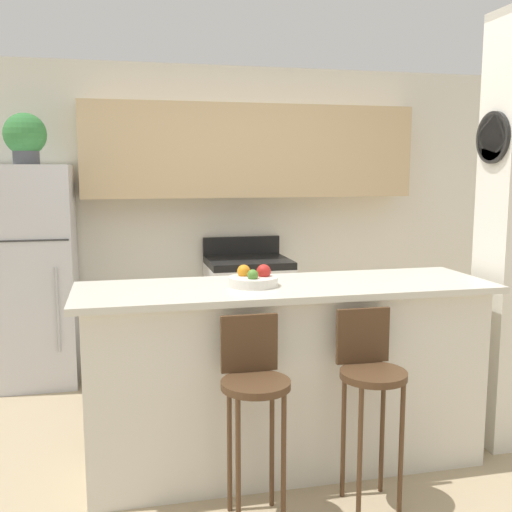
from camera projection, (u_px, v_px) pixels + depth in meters
The scene contains 10 objects.
ground_plane at pixel (285, 463), 3.42m from camera, with size 14.00×14.00×0.00m, color tan.
wall_back at pixel (234, 186), 5.23m from camera, with size 5.60×0.38×2.55m.
counter_bar at pixel (286, 375), 3.35m from camera, with size 2.28×0.69×1.04m.
refrigerator at pixel (33, 275), 4.66m from camera, with size 0.65×0.69×1.70m.
stove_range at pixel (248, 310), 5.15m from camera, with size 0.69×0.61×1.07m.
bar_stool_left at pixel (254, 388), 2.81m from camera, with size 0.33×0.33×0.97m.
bar_stool_right at pixel (370, 379), 2.94m from camera, with size 0.33×0.33×0.97m.
potted_plant_on_fridge at pixel (25, 137), 4.51m from camera, with size 0.32×0.32×0.39m.
fruit_bowl at pixel (253, 279), 3.23m from camera, with size 0.27×0.27×0.11m.
trash_bin at pixel (107, 361), 4.65m from camera, with size 0.28×0.28×0.38m.
Camera 1 is at (-0.89, -3.10, 1.66)m, focal length 42.00 mm.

